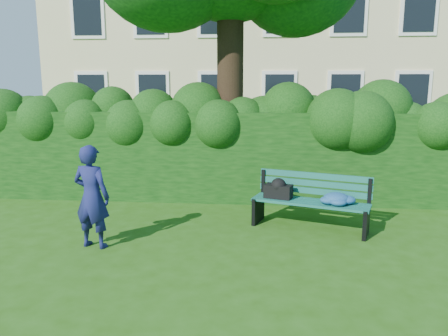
{
  "coord_description": "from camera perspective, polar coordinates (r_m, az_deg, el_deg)",
  "views": [
    {
      "loc": [
        0.66,
        -6.6,
        2.36
      ],
      "look_at": [
        0.0,
        0.6,
        0.95
      ],
      "focal_mm": 35.0,
      "sensor_mm": 36.0,
      "label": 1
    }
  ],
  "objects": [
    {
      "name": "apartment_building",
      "position": [
        20.92,
        3.6,
        21.06
      ],
      "size": [
        16.0,
        8.08,
        12.0
      ],
      "color": "#CDC489",
      "rests_on": "ground"
    },
    {
      "name": "ground",
      "position": [
        7.04,
        -0.45,
        -8.55
      ],
      "size": [
        80.0,
        80.0,
        0.0
      ],
      "primitive_type": "plane",
      "color": "#24500E",
      "rests_on": "ground"
    },
    {
      "name": "hedge",
      "position": [
        8.95,
        0.94,
        1.64
      ],
      "size": [
        10.0,
        1.0,
        1.8
      ],
      "color": "black",
      "rests_on": "ground"
    },
    {
      "name": "man_reading",
      "position": [
        6.57,
        -16.89,
        -3.6
      ],
      "size": [
        0.61,
        0.47,
        1.51
      ],
      "primitive_type": "imported",
      "rotation": [
        0.0,
        0.0,
        2.94
      ],
      "color": "navy",
      "rests_on": "ground"
    },
    {
      "name": "park_bench",
      "position": [
        7.29,
        11.33,
        -3.97
      ],
      "size": [
        1.95,
        1.12,
        0.89
      ],
      "rotation": [
        0.0,
        0.0,
        -0.32
      ],
      "color": "#10524B",
      "rests_on": "ground"
    }
  ]
}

